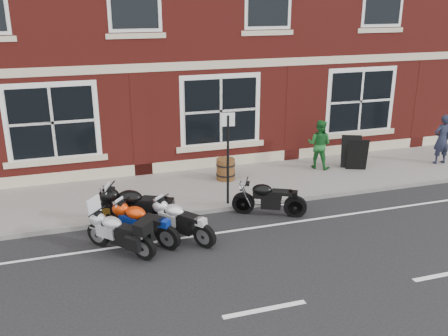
{
  "coord_description": "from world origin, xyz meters",
  "views": [
    {
      "loc": [
        -3.03,
        -10.1,
        5.37
      ],
      "look_at": [
        0.69,
        1.6,
        1.12
      ],
      "focal_mm": 40.0,
      "sensor_mm": 36.0,
      "label": 1
    }
  ],
  "objects": [
    {
      "name": "moto_sport_silver",
      "position": [
        -0.8,
        0.17,
        0.49
      ],
      "size": [
        1.22,
        1.6,
        0.85
      ],
      "rotation": [
        0.0,
        0.0,
        0.63
      ],
      "color": "black",
      "rests_on": "ground"
    },
    {
      "name": "ground",
      "position": [
        0.0,
        0.0,
        0.0
      ],
      "size": [
        80.0,
        80.0,
        0.0
      ],
      "primitive_type": "plane",
      "color": "black",
      "rests_on": "ground"
    },
    {
      "name": "a_board_sign",
      "position": [
        5.49,
        3.05,
        0.65
      ],
      "size": [
        0.74,
        0.63,
        1.05
      ],
      "primitive_type": null,
      "rotation": [
        0.0,
        0.0,
        -0.39
      ],
      "color": "black",
      "rests_on": "sidewalk"
    },
    {
      "name": "barrel_planter",
      "position": [
        1.3,
        3.36,
        0.44
      ],
      "size": [
        0.58,
        0.58,
        0.64
      ],
      "color": "#493213",
      "rests_on": "sidewalk"
    },
    {
      "name": "pedestrian_right",
      "position": [
        4.46,
        3.48,
        0.91
      ],
      "size": [
        0.96,
        0.96,
        1.58
      ],
      "primitive_type": "imported",
      "rotation": [
        0.0,
        0.0,
        2.37
      ],
      "color": "#1A5E25",
      "rests_on": "sidewalk"
    },
    {
      "name": "parking_sign",
      "position": [
        0.79,
        1.58,
        1.55
      ],
      "size": [
        0.35,
        0.07,
        2.47
      ],
      "rotation": [
        0.0,
        0.0,
        -0.15
      ],
      "color": "black",
      "rests_on": "sidewalk"
    },
    {
      "name": "kerb",
      "position": [
        0.0,
        1.42,
        0.06
      ],
      "size": [
        30.0,
        0.16,
        0.12
      ],
      "primitive_type": "cube",
      "color": "slate",
      "rests_on": "ground"
    },
    {
      "name": "pedestrian_left",
      "position": [
        8.5,
        2.68,
        0.94
      ],
      "size": [
        0.61,
        0.41,
        1.65
      ],
      "primitive_type": "imported",
      "rotation": [
        0.0,
        0.0,
        3.11
      ],
      "color": "#1B1E30",
      "rests_on": "sidewalk"
    },
    {
      "name": "moto_sport_red",
      "position": [
        -1.66,
        0.3,
        0.5
      ],
      "size": [
        1.4,
        1.51,
        0.87
      ],
      "rotation": [
        0.0,
        0.0,
        0.74
      ],
      "color": "black",
      "rests_on": "ground"
    },
    {
      "name": "sidewalk",
      "position": [
        0.0,
        3.0,
        0.06
      ],
      "size": [
        30.0,
        3.0,
        0.12
      ],
      "primitive_type": "cube",
      "color": "slate",
      "rests_on": "ground"
    },
    {
      "name": "moto_naked_black",
      "position": [
        1.62,
        0.82,
        0.5
      ],
      "size": [
        1.76,
        0.99,
        0.86
      ],
      "rotation": [
        0.0,
        0.0,
        1.09
      ],
      "color": "black",
      "rests_on": "ground"
    },
    {
      "name": "moto_touring_silver",
      "position": [
        -2.24,
        0.0,
        0.5
      ],
      "size": [
        1.35,
        1.43,
        1.22
      ],
      "rotation": [
        0.0,
        0.0,
        0.75
      ],
      "color": "black",
      "rests_on": "ground"
    },
    {
      "name": "moto_sport_black",
      "position": [
        -1.65,
        1.02,
        0.59
      ],
      "size": [
        2.1,
        1.12,
        1.02
      ],
      "rotation": [
        0.0,
        0.0,
        1.12
      ],
      "color": "black",
      "rests_on": "ground"
    }
  ]
}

